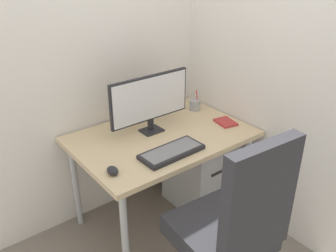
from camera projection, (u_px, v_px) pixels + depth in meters
name	position (u px, v px, depth m)	size (l,w,h in m)	color
ground_plane	(162.00, 217.00, 2.83)	(8.00, 8.00, 0.00)	slate
wall_back	(123.00, 26.00, 2.52)	(2.33, 0.04, 2.80)	white
wall_side_right	(250.00, 29.00, 2.44)	(0.04, 1.95, 2.80)	white
desk	(162.00, 143.00, 2.54)	(1.20, 0.82, 0.73)	#D1B78C
office_chair	(232.00, 226.00, 1.89)	(0.59, 0.60, 1.15)	black
filing_cabinet	(200.00, 170.00, 2.90)	(0.41, 0.47, 0.58)	#B2B5BA
monitor	(150.00, 100.00, 2.45)	(0.61, 0.12, 0.41)	black
keyboard	(172.00, 152.00, 2.27)	(0.42, 0.19, 0.03)	black
mouse	(113.00, 171.00, 2.07)	(0.06, 0.09, 0.04)	black
pen_holder	(195.00, 104.00, 2.87)	(0.09, 0.09, 0.16)	#9EA0A5
notebook	(226.00, 122.00, 2.66)	(0.12, 0.16, 0.02)	#B23333
coffee_mug	(129.00, 114.00, 2.68)	(0.11, 0.08, 0.11)	orange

